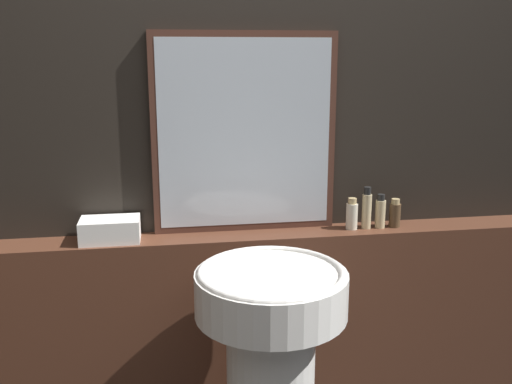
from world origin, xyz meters
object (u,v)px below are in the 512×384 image
Objects in this scene: shampoo_bottle at (352,215)px; lotion_bottle at (380,212)px; mirror at (245,134)px; body_wash_bottle at (395,214)px; pedestal_sink at (271,369)px; towel_stack at (110,230)px; conditioner_bottle at (367,209)px.

lotion_bottle reaches higher than shampoo_bottle.
mirror reaches higher than body_wash_bottle.
shampoo_bottle is (0.39, 0.38, 0.41)m from pedestal_sink.
body_wash_bottle is (0.06, 0.00, -0.01)m from lotion_bottle.
lotion_bottle is (1.04, 0.00, 0.02)m from towel_stack.
shampoo_bottle reaches higher than body_wash_bottle.
mirror is 6.58× the size of body_wash_bottle.
pedestal_sink is 7.23× the size of shampoo_bottle.
towel_stack is at bearing 180.00° from shampoo_bottle.
shampoo_bottle reaches higher than towel_stack.
lotion_bottle is at bearing 180.00° from body_wash_bottle.
mirror is at bearing 7.09° from towel_stack.
shampoo_bottle is at bearing 44.32° from pedestal_sink.
towel_stack is (-0.51, -0.06, -0.33)m from mirror.
mirror is 0.68m from body_wash_bottle.
towel_stack is at bearing 180.00° from lotion_bottle.
mirror reaches higher than shampoo_bottle.
pedestal_sink is 0.76m from towel_stack.
towel_stack is 0.98m from conditioner_bottle.
lotion_bottle is 0.06m from body_wash_bottle.
conditioner_bottle reaches higher than pedestal_sink.
towel_stack is 1.58× the size of lotion_bottle.
pedestal_sink is 6.67× the size of lotion_bottle.
body_wash_bottle is at bearing 33.93° from pedestal_sink.
body_wash_bottle reaches higher than pedestal_sink.
shampoo_bottle is 1.09× the size of body_wash_bottle.
conditioner_bottle is at bearing 0.00° from shampoo_bottle.
pedestal_sink is at bearing -143.02° from lotion_bottle.
shampoo_bottle is (0.41, -0.06, -0.32)m from mirror.
body_wash_bottle is (0.12, -0.00, -0.02)m from conditioner_bottle.
lotion_bottle reaches higher than body_wash_bottle.
mirror is at bearing 173.18° from lotion_bottle.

